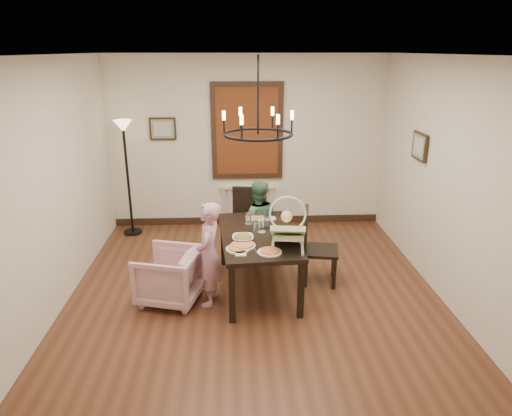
{
  "coord_description": "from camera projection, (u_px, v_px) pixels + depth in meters",
  "views": [
    {
      "loc": [
        -0.23,
        -4.89,
        2.86
      ],
      "look_at": [
        0.03,
        0.27,
        1.05
      ],
      "focal_mm": 32.0,
      "sensor_mm": 36.0,
      "label": 1
    }
  ],
  "objects": [
    {
      "name": "room_shell",
      "position": [
        253.0,
        178.0,
        5.44
      ],
      "size": [
        4.51,
        5.0,
        2.81
      ],
      "color": "brown",
      "rests_on": "ground"
    },
    {
      "name": "dining_table",
      "position": [
        258.0,
        240.0,
        5.56
      ],
      "size": [
        1.0,
        1.63,
        0.73
      ],
      "rotation": [
        0.0,
        0.0,
        0.08
      ],
      "color": "black",
      "rests_on": "room_shell"
    },
    {
      "name": "chair_far",
      "position": [
        246.0,
        223.0,
        6.57
      ],
      "size": [
        0.49,
        0.49,
        0.98
      ],
      "primitive_type": null,
      "rotation": [
        0.0,
        0.0,
        -0.16
      ],
      "color": "black",
      "rests_on": "room_shell"
    },
    {
      "name": "chair_right",
      "position": [
        321.0,
        246.0,
        5.77
      ],
      "size": [
        0.5,
        0.5,
        0.99
      ],
      "primitive_type": null,
      "rotation": [
        0.0,
        0.0,
        1.39
      ],
      "color": "black",
      "rests_on": "room_shell"
    },
    {
      "name": "armchair",
      "position": [
        169.0,
        276.0,
        5.39
      ],
      "size": [
        0.86,
        0.85,
        0.64
      ],
      "primitive_type": "imported",
      "rotation": [
        0.0,
        0.0,
        -1.83
      ],
      "color": "#D2A1A1",
      "rests_on": "room_shell"
    },
    {
      "name": "elderly_woman",
      "position": [
        209.0,
        263.0,
        5.28
      ],
      "size": [
        0.3,
        0.41,
        1.03
      ],
      "primitive_type": "imported",
      "rotation": [
        0.0,
        0.0,
        -1.73
      ],
      "color": "#C78CA5",
      "rests_on": "room_shell"
    },
    {
      "name": "seated_man",
      "position": [
        258.0,
        230.0,
        6.31
      ],
      "size": [
        0.49,
        0.38,
        0.99
      ],
      "primitive_type": "imported",
      "rotation": [
        0.0,
        0.0,
        3.15
      ],
      "color": "#3F6A50",
      "rests_on": "room_shell"
    },
    {
      "name": "baby_bouncer",
      "position": [
        288.0,
        230.0,
        5.12
      ],
      "size": [
        0.51,
        0.66,
        0.4
      ],
      "primitive_type": null,
      "rotation": [
        0.0,
        0.0,
        -0.13
      ],
      "color": "beige",
      "rests_on": "dining_table"
    },
    {
      "name": "salad_bowl",
      "position": [
        243.0,
        238.0,
        5.31
      ],
      "size": [
        0.3,
        0.3,
        0.07
      ],
      "primitive_type": "imported",
      "color": "white",
      "rests_on": "dining_table"
    },
    {
      "name": "pizza_platter",
      "position": [
        243.0,
        245.0,
        5.17
      ],
      "size": [
        0.29,
        0.29,
        0.04
      ],
      "primitive_type": "cylinder",
      "color": "tan",
      "rests_on": "dining_table"
    },
    {
      "name": "drinking_glass",
      "position": [
        256.0,
        226.0,
        5.57
      ],
      "size": [
        0.07,
        0.07,
        0.14
      ],
      "primitive_type": "cylinder",
      "color": "silver",
      "rests_on": "dining_table"
    },
    {
      "name": "window_blinds",
      "position": [
        247.0,
        131.0,
        7.35
      ],
      "size": [
        1.0,
        0.03,
        1.4
      ],
      "primitive_type": "cube",
      "color": "brown",
      "rests_on": "room_shell"
    },
    {
      "name": "radiator",
      "position": [
        248.0,
        204.0,
        7.78
      ],
      "size": [
        0.92,
        0.12,
        0.62
      ],
      "primitive_type": null,
      "color": "silver",
      "rests_on": "room_shell"
    },
    {
      "name": "picture_back",
      "position": [
        163.0,
        129.0,
        7.28
      ],
      "size": [
        0.42,
        0.03,
        0.36
      ],
      "primitive_type": "cube",
      "color": "black",
      "rests_on": "room_shell"
    },
    {
      "name": "picture_right",
      "position": [
        419.0,
        146.0,
        5.97
      ],
      "size": [
        0.03,
        0.42,
        0.36
      ],
      "primitive_type": "cube",
      "rotation": [
        0.0,
        0.0,
        1.57
      ],
      "color": "black",
      "rests_on": "room_shell"
    },
    {
      "name": "floor_lamp",
      "position": [
        128.0,
        180.0,
        7.2
      ],
      "size": [
        0.3,
        0.3,
        1.8
      ],
      "primitive_type": null,
      "color": "black",
      "rests_on": "room_shell"
    },
    {
      "name": "chandelier",
      "position": [
        258.0,
        134.0,
        5.13
      ],
      "size": [
        0.8,
        0.8,
        0.04
      ],
      "primitive_type": "torus",
      "color": "black",
      "rests_on": "room_shell"
    }
  ]
}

